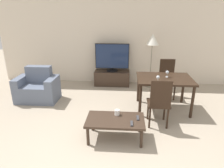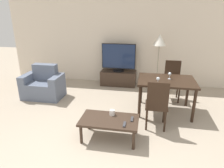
{
  "view_description": "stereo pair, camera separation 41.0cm",
  "coord_description": "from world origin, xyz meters",
  "px_view_note": "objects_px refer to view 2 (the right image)",
  "views": [
    {
      "loc": [
        0.34,
        -1.87,
        2.06
      ],
      "look_at": [
        0.06,
        1.98,
        0.65
      ],
      "focal_mm": 32.0,
      "sensor_mm": 36.0,
      "label": 1
    },
    {
      "loc": [
        0.75,
        -1.82,
        2.06
      ],
      "look_at": [
        0.06,
        1.98,
        0.65
      ],
      "focal_mm": 32.0,
      "sensor_mm": 36.0,
      "label": 2
    }
  ],
  "objects_px": {
    "dining_table": "(166,84)",
    "remote_primary": "(124,124)",
    "cup_white_near": "(112,112)",
    "dining_chair_far": "(172,79)",
    "wine_glass_center": "(170,74)",
    "armchair": "(44,86)",
    "wine_glass_left": "(158,79)",
    "remote_secondary": "(132,119)",
    "dining_chair_near": "(157,103)",
    "tv": "(119,58)",
    "tv_stand": "(118,78)",
    "coffee_table": "(109,121)",
    "floor_lamp": "(160,42)"
  },
  "relations": [
    {
      "from": "dining_chair_near",
      "to": "wine_glass_center",
      "type": "relative_size",
      "value": 6.48
    },
    {
      "from": "dining_table",
      "to": "cup_white_near",
      "type": "distance_m",
      "value": 1.43
    },
    {
      "from": "dining_table",
      "to": "wine_glass_left",
      "type": "bearing_deg",
      "value": -121.77
    },
    {
      "from": "tv",
      "to": "floor_lamp",
      "type": "height_order",
      "value": "floor_lamp"
    },
    {
      "from": "dining_chair_far",
      "to": "remote_primary",
      "type": "xyz_separation_m",
      "value": [
        -0.91,
        -2.06,
        -0.14
      ]
    },
    {
      "from": "tv",
      "to": "cup_white_near",
      "type": "height_order",
      "value": "tv"
    },
    {
      "from": "tv_stand",
      "to": "remote_primary",
      "type": "height_order",
      "value": "tv_stand"
    },
    {
      "from": "tv_stand",
      "to": "coffee_table",
      "type": "relative_size",
      "value": 1.05
    },
    {
      "from": "floor_lamp",
      "to": "wine_glass_left",
      "type": "relative_size",
      "value": 10.26
    },
    {
      "from": "cup_white_near",
      "to": "dining_table",
      "type": "bearing_deg",
      "value": 47.28
    },
    {
      "from": "wine_glass_center",
      "to": "remote_secondary",
      "type": "bearing_deg",
      "value": -119.07
    },
    {
      "from": "dining_chair_near",
      "to": "dining_chair_far",
      "type": "height_order",
      "value": "same"
    },
    {
      "from": "tv_stand",
      "to": "remote_secondary",
      "type": "relative_size",
      "value": 6.76
    },
    {
      "from": "dining_table",
      "to": "dining_chair_far",
      "type": "relative_size",
      "value": 1.23
    },
    {
      "from": "remote_secondary",
      "to": "wine_glass_center",
      "type": "xyz_separation_m",
      "value": [
        0.66,
        1.19,
        0.45
      ]
    },
    {
      "from": "tv",
      "to": "remote_secondary",
      "type": "height_order",
      "value": "tv"
    },
    {
      "from": "dining_chair_far",
      "to": "wine_glass_center",
      "type": "bearing_deg",
      "value": -102.2
    },
    {
      "from": "dining_table",
      "to": "coffee_table",
      "type": "bearing_deg",
      "value": -129.62
    },
    {
      "from": "floor_lamp",
      "to": "cup_white_near",
      "type": "xyz_separation_m",
      "value": [
        -0.83,
        -2.47,
        -0.87
      ]
    },
    {
      "from": "tv",
      "to": "cup_white_near",
      "type": "bearing_deg",
      "value": -83.84
    },
    {
      "from": "armchair",
      "to": "dining_table",
      "type": "relative_size",
      "value": 0.83
    },
    {
      "from": "remote_primary",
      "to": "wine_glass_left",
      "type": "distance_m",
      "value": 1.22
    },
    {
      "from": "dining_chair_far",
      "to": "armchair",
      "type": "bearing_deg",
      "value": -171.32
    },
    {
      "from": "tv_stand",
      "to": "remote_secondary",
      "type": "xyz_separation_m",
      "value": [
        0.62,
        -2.6,
        0.17
      ]
    },
    {
      "from": "coffee_table",
      "to": "remote_primary",
      "type": "xyz_separation_m",
      "value": [
        0.27,
        -0.14,
        0.06
      ]
    },
    {
      "from": "armchair",
      "to": "dining_table",
      "type": "xyz_separation_m",
      "value": [
        2.95,
        -0.25,
        0.33
      ]
    },
    {
      "from": "dining_chair_near",
      "to": "remote_secondary",
      "type": "bearing_deg",
      "value": -135.24
    },
    {
      "from": "armchair",
      "to": "coffee_table",
      "type": "distance_m",
      "value": 2.44
    },
    {
      "from": "remote_secondary",
      "to": "wine_glass_center",
      "type": "relative_size",
      "value": 1.03
    },
    {
      "from": "tv_stand",
      "to": "wine_glass_left",
      "type": "height_order",
      "value": "wine_glass_left"
    },
    {
      "from": "coffee_table",
      "to": "cup_white_near",
      "type": "xyz_separation_m",
      "value": [
        0.02,
        0.15,
        0.09
      ]
    },
    {
      "from": "dining_chair_near",
      "to": "tv",
      "type": "bearing_deg",
      "value": 114.99
    },
    {
      "from": "dining_chair_near",
      "to": "wine_glass_left",
      "type": "xyz_separation_m",
      "value": [
        0.01,
        0.43,
        0.31
      ]
    },
    {
      "from": "wine_glass_center",
      "to": "cup_white_near",
      "type": "bearing_deg",
      "value": -132.83
    },
    {
      "from": "tv",
      "to": "dining_chair_far",
      "type": "height_order",
      "value": "tv"
    },
    {
      "from": "remote_secondary",
      "to": "armchair",
      "type": "bearing_deg",
      "value": 149.29
    },
    {
      "from": "dining_chair_far",
      "to": "floor_lamp",
      "type": "distance_m",
      "value": 1.09
    },
    {
      "from": "coffee_table",
      "to": "wine_glass_center",
      "type": "height_order",
      "value": "wine_glass_center"
    },
    {
      "from": "dining_chair_near",
      "to": "floor_lamp",
      "type": "height_order",
      "value": "floor_lamp"
    },
    {
      "from": "coffee_table",
      "to": "floor_lamp",
      "type": "xyz_separation_m",
      "value": [
        0.85,
        2.61,
        0.96
      ]
    },
    {
      "from": "dining_table",
      "to": "remote_primary",
      "type": "relative_size",
      "value": 7.73
    },
    {
      "from": "dining_chair_near",
      "to": "wine_glass_center",
      "type": "distance_m",
      "value": 0.89
    },
    {
      "from": "tv",
      "to": "dining_chair_near",
      "type": "bearing_deg",
      "value": -65.01
    },
    {
      "from": "tv_stand",
      "to": "coffee_table",
      "type": "height_order",
      "value": "tv_stand"
    },
    {
      "from": "remote_secondary",
      "to": "cup_white_near",
      "type": "xyz_separation_m",
      "value": [
        -0.35,
        0.1,
        0.04
      ]
    },
    {
      "from": "cup_white_near",
      "to": "wine_glass_center",
      "type": "height_order",
      "value": "wine_glass_center"
    },
    {
      "from": "dining_chair_near",
      "to": "floor_lamp",
      "type": "bearing_deg",
      "value": 88.09
    },
    {
      "from": "tv_stand",
      "to": "tv",
      "type": "xyz_separation_m",
      "value": [
        0.0,
        -0.0,
        0.61
      ]
    },
    {
      "from": "wine_glass_left",
      "to": "floor_lamp",
      "type": "bearing_deg",
      "value": 87.98
    },
    {
      "from": "remote_primary",
      "to": "armchair",
      "type": "bearing_deg",
      "value": 144.84
    }
  ]
}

